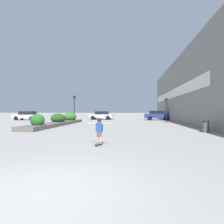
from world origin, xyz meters
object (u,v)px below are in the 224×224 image
Objects in this scene: trash_bin at (206,127)px; traffic_light_right at (166,106)px; car_leftmost at (27,115)px; skateboard at (99,144)px; car_rightmost at (101,115)px; skateboarder at (99,128)px; car_center_right at (157,115)px; traffic_light_left at (74,104)px.

traffic_light_right is at bearing 94.05° from trash_bin.
car_leftmost reaches higher than trash_bin.
trash_bin reaches higher than skateboard.
car_rightmost is at bearing 142.46° from traffic_light_right.
skateboarder is at bearing -77.77° from skateboard.
car_center_right is (22.36, 2.43, 0.06)m from car_leftmost.
car_leftmost reaches higher than skateboarder.
car_center_right is at bearing -95.58° from car_rightmost.
car_leftmost is 1.00× the size of car_center_right.
skateboarder is 1.40× the size of trash_bin.
car_rightmost is at bearing 120.66° from trash_bin.
car_center_right is at bearing 93.13° from trash_bin.
car_center_right is 1.01× the size of car_rightmost.
car_rightmost is at bearing 112.79° from skateboarder.
traffic_light_left is at bearing 161.09° from car_rightmost.
traffic_light_left reaches higher than trash_bin.
car_leftmost is 10.85m from traffic_light_left.
car_rightmost is (12.45, 3.39, 0.01)m from car_leftmost.
car_leftmost is (-16.51, 20.45, 0.02)m from skateboarder.
skateboard is 0.17× the size of car_leftmost.
skateboard is 23.63m from car_center_right.
car_rightmost is (-4.06, 23.85, 0.02)m from skateboarder.
car_center_right is at bearing 88.79° from skateboarder.
skateboarder is 0.35× the size of traffic_light_right.
traffic_light_right is at bearing -100.97° from car_leftmost.
car_rightmost is at bearing -74.75° from car_leftmost.
traffic_light_right reaches higher than skateboard.
car_center_right reaches higher than car_rightmost.
skateboard is 0.66× the size of skateboarder.
trash_bin is 10.72m from traffic_light_right.
trash_bin is 17.33m from traffic_light_left.
car_center_right is 1.18× the size of traffic_light_left.
skateboarder is at bearing -110.61° from traffic_light_right.
traffic_light_left reaches higher than skateboard.
traffic_light_left is at bearing -113.06° from car_leftmost.
car_leftmost is at bearing 169.03° from traffic_light_right.
car_rightmost is at bearing 112.79° from skateboard.
car_rightmost is at bearing -95.58° from car_center_right.
skateboarder is 26.29m from car_leftmost.
car_rightmost is 8.20m from traffic_light_left.
traffic_light_right reaches higher than car_rightmost.
trash_bin is 0.18× the size of car_leftmost.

